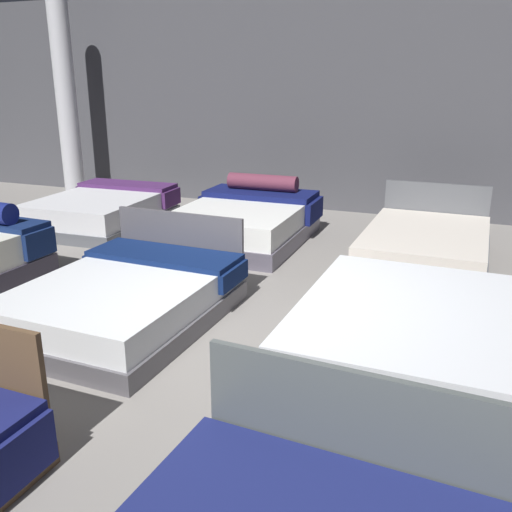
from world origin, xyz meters
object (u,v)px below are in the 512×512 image
(bed_9, at_px, (245,221))
(bed_10, at_px, (425,245))
(bed_8, at_px, (103,210))
(bed_5, at_px, (127,298))
(support_pillar, at_px, (66,101))
(bed_6, at_px, (404,340))

(bed_9, relative_size, bed_10, 0.98)
(bed_8, height_order, bed_9, bed_9)
(bed_5, distance_m, bed_10, 3.67)
(bed_9, bearing_deg, bed_5, -90.28)
(bed_10, height_order, support_pillar, support_pillar)
(support_pillar, bearing_deg, bed_5, -46.87)
(bed_10, bearing_deg, support_pillar, 168.22)
(bed_8, relative_size, bed_10, 0.99)
(bed_6, bearing_deg, bed_8, 150.36)
(bed_8, relative_size, support_pillar, 0.61)
(bed_5, xyz_separation_m, support_pillar, (-3.98, 4.25, 1.53))
(bed_10, bearing_deg, bed_5, -129.15)
(bed_8, bearing_deg, bed_5, -52.60)
(bed_6, xyz_separation_m, bed_9, (-2.48, 2.87, 0.01))
(bed_8, relative_size, bed_9, 1.01)
(bed_9, distance_m, bed_10, 2.38)
(bed_6, relative_size, bed_10, 0.98)
(bed_9, relative_size, support_pillar, 0.61)
(bed_6, relative_size, bed_8, 0.99)
(bed_8, distance_m, bed_9, 2.30)
(bed_6, bearing_deg, bed_9, 131.97)
(bed_8, bearing_deg, bed_9, -1.59)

